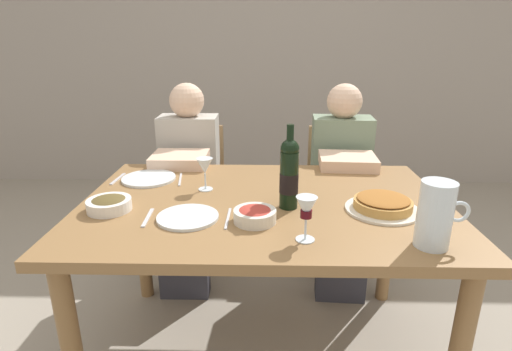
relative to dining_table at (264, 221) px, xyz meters
name	(u,v)px	position (x,y,z in m)	size (l,w,h in m)	color
ground_plane	(263,349)	(0.00, 0.00, -0.67)	(8.00, 8.00, 0.00)	gray
back_wall	(265,38)	(0.00, 2.44, 0.73)	(8.00, 0.10, 2.80)	#A3998E
dining_table	(264,221)	(0.00, 0.00, 0.00)	(1.50, 1.00, 0.76)	olive
wine_bottle	(289,174)	(0.10, -0.06, 0.23)	(0.07, 0.07, 0.33)	black
water_pitcher	(434,218)	(0.54, -0.37, 0.19)	(0.16, 0.11, 0.22)	silver
baked_tart	(382,204)	(0.46, -0.09, 0.12)	(0.29, 0.29, 0.06)	silver
salad_bowl	(255,215)	(-0.03, -0.20, 0.12)	(0.16, 0.16, 0.06)	silver
olive_bowl	(109,204)	(-0.60, -0.11, 0.12)	(0.17, 0.17, 0.05)	white
wine_glass_left_diner	(204,167)	(-0.26, 0.13, 0.20)	(0.07, 0.07, 0.14)	silver
wine_glass_right_diner	(306,210)	(0.14, -0.34, 0.20)	(0.07, 0.07, 0.15)	silver
dinner_plate_left_setting	(187,217)	(-0.29, -0.18, 0.10)	(0.23, 0.23, 0.01)	silver
dinner_plate_right_setting	(149,178)	(-0.55, 0.25, 0.10)	(0.25, 0.25, 0.01)	silver
fork_left_setting	(147,218)	(-0.44, -0.18, 0.09)	(0.16, 0.01, 0.01)	silver
knife_left_setting	(228,218)	(-0.14, -0.18, 0.09)	(0.18, 0.01, 0.01)	silver
knife_right_setting	(180,179)	(-0.40, 0.25, 0.09)	(0.18, 0.01, 0.01)	silver
spoon_right_setting	(118,179)	(-0.70, 0.25, 0.09)	(0.16, 0.01, 0.01)	silver
chair_left	(195,185)	(-0.45, 0.89, -0.17)	(0.40, 0.40, 0.87)	#9E7A51
diner_left	(187,180)	(-0.45, 0.66, -0.05)	(0.34, 0.50, 1.16)	#B7B2A8
chair_right	(335,187)	(0.45, 0.88, -0.17)	(0.42, 0.42, 0.87)	#9E7A51
diner_right	(341,182)	(0.44, 0.64, -0.05)	(0.35, 0.52, 1.16)	gray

